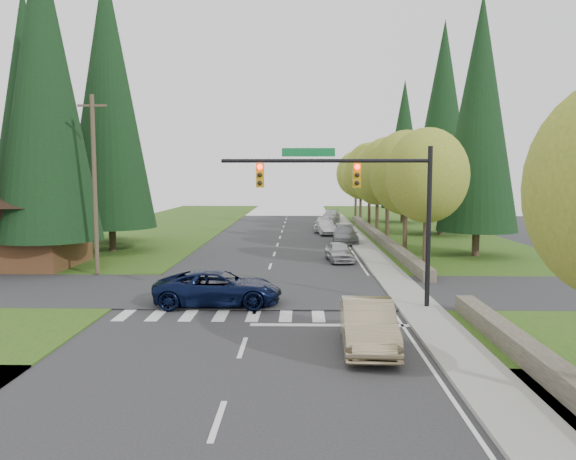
{
  "coord_description": "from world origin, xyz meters",
  "views": [
    {
      "loc": [
        1.89,
        -18.79,
        5.58
      ],
      "look_at": [
        1.23,
        9.97,
        2.8
      ],
      "focal_mm": 35.0,
      "sensor_mm": 36.0,
      "label": 1
    }
  ],
  "objects_px": {
    "parked_car_e": "(332,216)",
    "parked_car_c": "(326,227)",
    "sedan_champagne": "(368,325)",
    "parked_car_b": "(345,235)",
    "parked_car_d": "(324,224)",
    "suv_navy": "(218,288)",
    "parked_car_a": "(339,252)"
  },
  "relations": [
    {
      "from": "sedan_champagne",
      "to": "parked_car_a",
      "type": "bearing_deg",
      "value": 90.54
    },
    {
      "from": "parked_car_a",
      "to": "parked_car_b",
      "type": "height_order",
      "value": "parked_car_b"
    },
    {
      "from": "parked_car_b",
      "to": "parked_car_d",
      "type": "distance_m",
      "value": 9.82
    },
    {
      "from": "parked_car_e",
      "to": "parked_car_c",
      "type": "bearing_deg",
      "value": -92.17
    },
    {
      "from": "parked_car_e",
      "to": "parked_car_a",
      "type": "bearing_deg",
      "value": -88.93
    },
    {
      "from": "sedan_champagne",
      "to": "parked_car_a",
      "type": "height_order",
      "value": "sedan_champagne"
    },
    {
      "from": "parked_car_c",
      "to": "suv_navy",
      "type": "bearing_deg",
      "value": -107.64
    },
    {
      "from": "parked_car_a",
      "to": "parked_car_d",
      "type": "height_order",
      "value": "parked_car_d"
    },
    {
      "from": "suv_navy",
      "to": "parked_car_c",
      "type": "height_order",
      "value": "suv_navy"
    },
    {
      "from": "parked_car_b",
      "to": "sedan_champagne",
      "type": "bearing_deg",
      "value": -91.44
    },
    {
      "from": "parked_car_a",
      "to": "parked_car_c",
      "type": "height_order",
      "value": "parked_car_c"
    },
    {
      "from": "parked_car_a",
      "to": "parked_car_b",
      "type": "xyz_separation_m",
      "value": [
        1.17,
        10.03,
        0.06
      ]
    },
    {
      "from": "sedan_champagne",
      "to": "suv_navy",
      "type": "height_order",
      "value": "sedan_champagne"
    },
    {
      "from": "suv_navy",
      "to": "parked_car_c",
      "type": "bearing_deg",
      "value": -13.4
    },
    {
      "from": "parked_car_b",
      "to": "parked_car_a",
      "type": "bearing_deg",
      "value": -95.07
    },
    {
      "from": "suv_navy",
      "to": "parked_car_b",
      "type": "xyz_separation_m",
      "value": [
        7.26,
        22.61,
        -0.05
      ]
    },
    {
      "from": "parked_car_a",
      "to": "parked_car_b",
      "type": "relative_size",
      "value": 0.78
    },
    {
      "from": "suv_navy",
      "to": "parked_car_d",
      "type": "xyz_separation_m",
      "value": [
        5.86,
        32.33,
        0.03
      ]
    },
    {
      "from": "parked_car_d",
      "to": "parked_car_b",
      "type": "bearing_deg",
      "value": -78.09
    },
    {
      "from": "parked_car_c",
      "to": "sedan_champagne",
      "type": "bearing_deg",
      "value": -96.59
    },
    {
      "from": "sedan_champagne",
      "to": "parked_car_c",
      "type": "distance_m",
      "value": 35.51
    },
    {
      "from": "sedan_champagne",
      "to": "parked_car_c",
      "type": "bearing_deg",
      "value": 91.3
    },
    {
      "from": "suv_navy",
      "to": "parked_car_c",
      "type": "relative_size",
      "value": 1.32
    },
    {
      "from": "sedan_champagne",
      "to": "suv_navy",
      "type": "bearing_deg",
      "value": 135.35
    },
    {
      "from": "sedan_champagne",
      "to": "parked_car_b",
      "type": "height_order",
      "value": "sedan_champagne"
    },
    {
      "from": "sedan_champagne",
      "to": "parked_car_a",
      "type": "distance_m",
      "value": 18.58
    },
    {
      "from": "sedan_champagne",
      "to": "suv_navy",
      "type": "relative_size",
      "value": 0.86
    },
    {
      "from": "parked_car_a",
      "to": "parked_car_e",
      "type": "xyz_separation_m",
      "value": [
        1.17,
        30.91,
        0.09
      ]
    },
    {
      "from": "parked_car_e",
      "to": "parked_car_d",
      "type": "bearing_deg",
      "value": -93.9
    },
    {
      "from": "parked_car_d",
      "to": "parked_car_a",
      "type": "bearing_deg",
      "value": -85.63
    },
    {
      "from": "parked_car_a",
      "to": "parked_car_c",
      "type": "relative_size",
      "value": 0.92
    },
    {
      "from": "parked_car_a",
      "to": "parked_car_b",
      "type": "bearing_deg",
      "value": 76.7
    }
  ]
}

